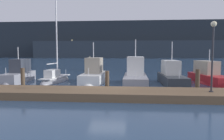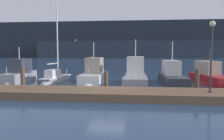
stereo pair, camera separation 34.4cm
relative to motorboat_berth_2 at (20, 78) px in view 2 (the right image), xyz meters
name	(u,v)px [view 2 (the right image)]	position (x,y,z in m)	size (l,w,h in m)	color
ground_plane	(106,92)	(8.48, -4.06, -0.35)	(400.00, 400.00, 0.00)	navy
dock	(102,93)	(8.48, -5.90, -0.12)	(32.87, 2.80, 0.45)	brown
mooring_pile_1	(23,79)	(2.58, -4.25, 0.45)	(0.28, 0.28, 1.60)	#4C3D2D
mooring_pile_2	(106,82)	(8.48, -4.25, 0.37)	(0.28, 0.28, 1.44)	#4C3D2D
mooring_pile_3	(197,82)	(14.37, -4.25, 0.45)	(0.28, 0.28, 1.59)	#4C3D2D
motorboat_berth_2	(20,78)	(0.00, 0.00, 0.00)	(1.98, 5.47, 3.84)	gray
sailboat_berth_3	(56,80)	(3.23, 0.40, -0.22)	(1.80, 5.32, 7.97)	gray
motorboat_berth_4	(94,78)	(6.78, 0.22, 0.04)	(1.96, 5.56, 4.17)	white
motorboat_berth_5	(135,80)	(10.43, -0.55, 0.06)	(2.06, 6.20, 4.38)	gray
motorboat_berth_6	(172,79)	(13.51, 0.15, 0.04)	(1.94, 6.17, 4.06)	#2D3338
motorboat_berth_7	(210,79)	(16.86, 0.93, 0.02)	(2.68, 6.18, 3.40)	red
channel_buoy	(92,65)	(3.84, 13.87, 0.43)	(1.34, 1.34, 2.06)	gold
dock_lamppost	(212,45)	(14.60, -6.05, 2.75)	(0.32, 0.32, 3.96)	#2D2D33
hillside_backdrop	(139,41)	(12.37, 94.35, 7.92)	(240.00, 23.00, 17.97)	#232B33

